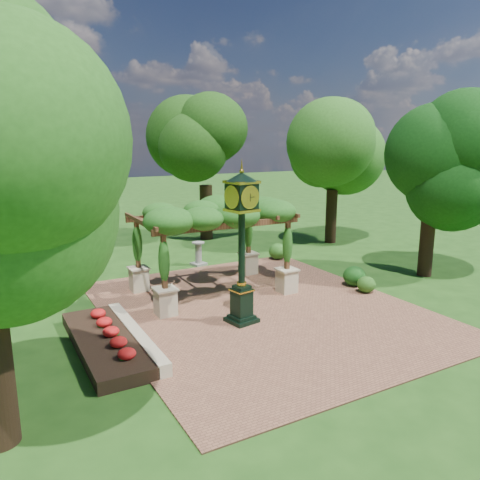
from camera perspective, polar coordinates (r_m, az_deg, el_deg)
ground at (r=15.69m, az=4.51°, el=-9.58°), size 120.00×120.00×0.00m
brick_plaza at (r=16.46m, az=2.57°, el=-8.41°), size 10.00×12.00×0.04m
border_wall at (r=14.23m, az=-12.60°, el=-11.34°), size 0.35×5.00×0.40m
flower_bed at (r=14.04m, az=-16.19°, el=-11.96°), size 1.50×5.00×0.36m
pedestal_clock at (r=14.49m, az=0.21°, el=0.72°), size 1.12×1.12×4.90m
pergola at (r=17.57m, az=-3.48°, el=2.77°), size 5.70×3.59×3.58m
sundial at (r=22.04m, az=-5.09°, el=-1.83°), size 0.73×0.73×1.11m
shrub_front at (r=18.65m, az=15.13°, el=-5.24°), size 0.73×0.73×0.63m
shrub_mid at (r=19.35m, az=13.76°, el=-4.28°), size 1.15×1.15×0.80m
shrub_back at (r=22.99m, az=4.62°, el=-1.37°), size 0.97×0.97×0.78m
tree_west_near at (r=19.43m, az=-26.46°, el=9.65°), size 3.86×3.86×7.84m
tree_west_far at (r=23.29m, az=-26.69°, el=8.04°), size 4.02×4.02×6.76m
tree_north at (r=27.33m, az=-4.27°, el=11.82°), size 4.59×4.59×8.23m
tree_east_far at (r=26.82m, az=11.39°, el=11.01°), size 4.28×4.28×7.81m
tree_east_near at (r=21.22m, az=22.52°, el=8.60°), size 3.78×3.78×7.03m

